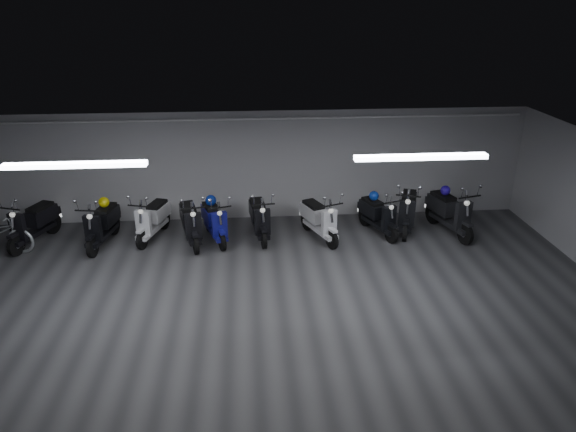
{
  "coord_description": "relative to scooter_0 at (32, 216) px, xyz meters",
  "views": [
    {
      "loc": [
        -0.08,
        -7.87,
        5.4
      ],
      "look_at": [
        0.74,
        2.5,
        1.05
      ],
      "focal_mm": 33.03,
      "sensor_mm": 36.0,
      "label": 1
    }
  ],
  "objects": [
    {
      "name": "fluor_strip_right",
      "position": [
        8.08,
        -2.79,
        2.05
      ],
      "size": [
        2.4,
        0.18,
        0.08
      ],
      "primitive_type": "cube",
      "color": "white",
      "rests_on": "ceiling"
    },
    {
      "name": "ceiling",
      "position": [
        5.08,
        -3.79,
        2.11
      ],
      "size": [
        14.0,
        10.0,
        0.01
      ],
      "primitive_type": "cube",
      "color": "gray",
      "rests_on": "ground"
    },
    {
      "name": "helmet_0",
      "position": [
        8.03,
        0.14,
        0.22
      ],
      "size": [
        0.24,
        0.24,
        0.24
      ],
      "primitive_type": "sphere",
      "color": "#0E309C",
      "rests_on": "scooter_7"
    },
    {
      "name": "helmet_3",
      "position": [
        4.11,
        0.09,
        0.24
      ],
      "size": [
        0.26,
        0.26,
        0.26
      ],
      "primitive_type": "sphere",
      "color": "navy",
      "rests_on": "scooter_4"
    },
    {
      "name": "scooter_6",
      "position": [
        6.65,
        -0.26,
        -0.03
      ],
      "size": [
        1.22,
        1.87,
        1.33
      ],
      "primitive_type": null,
      "rotation": [
        0.0,
        0.0,
        0.38
      ],
      "color": "silver",
      "rests_on": "floor"
    },
    {
      "name": "scooter_2",
      "position": [
        2.71,
        0.08,
        -0.04
      ],
      "size": [
        1.08,
        1.84,
        1.3
      ],
      "primitive_type": null,
      "rotation": [
        0.0,
        0.0,
        -0.3
      ],
      "color": "white",
      "rests_on": "floor"
    },
    {
      "name": "conduit",
      "position": [
        5.08,
        1.13,
        1.93
      ],
      "size": [
        13.6,
        0.05,
        0.05
      ],
      "primitive_type": "cylinder",
      "rotation": [
        0.0,
        1.57,
        0.0
      ],
      "color": "white",
      "rests_on": "back_wall"
    },
    {
      "name": "back_wall",
      "position": [
        5.08,
        1.21,
        0.71
      ],
      "size": [
        14.0,
        0.01,
        2.8
      ],
      "primitive_type": "cube",
      "color": "#A09FA2",
      "rests_on": "ground"
    },
    {
      "name": "scooter_9",
      "position": [
        9.84,
        -0.18,
        0.03
      ],
      "size": [
        1.14,
        2.05,
        1.45
      ],
      "primitive_type": null,
      "rotation": [
        0.0,
        0.0,
        0.26
      ],
      "color": "black",
      "rests_on": "floor"
    },
    {
      "name": "scooter_1",
      "position": [
        1.61,
        -0.19,
        -0.01
      ],
      "size": [
        0.91,
        1.91,
        1.36
      ],
      "primitive_type": null,
      "rotation": [
        0.0,
        0.0,
        -0.17
      ],
      "color": "black",
      "rests_on": "floor"
    },
    {
      "name": "helmet_2",
      "position": [
        9.77,
        0.08,
        0.33
      ],
      "size": [
        0.24,
        0.24,
        0.24
      ],
      "primitive_type": "sphere",
      "color": "#230E9B",
      "rests_on": "scooter_9"
    },
    {
      "name": "fluor_strip_left",
      "position": [
        2.08,
        -2.79,
        2.05
      ],
      "size": [
        2.4,
        0.18,
        0.08
      ],
      "primitive_type": "cube",
      "color": "white",
      "rests_on": "ceiling"
    },
    {
      "name": "helmet_1",
      "position": [
        1.65,
        0.06,
        0.28
      ],
      "size": [
        0.25,
        0.25,
        0.25
      ],
      "primitive_type": "sphere",
      "color": "#D6C40C",
      "rests_on": "scooter_1"
    },
    {
      "name": "scooter_3",
      "position": [
        3.64,
        -0.23,
        -0.01
      ],
      "size": [
        1.02,
        1.91,
        1.36
      ],
      "primitive_type": null,
      "rotation": [
        0.0,
        0.0,
        0.24
      ],
      "color": "black",
      "rests_on": "floor"
    },
    {
      "name": "floor",
      "position": [
        5.08,
        -3.79,
        -0.7
      ],
      "size": [
        14.0,
        10.0,
        0.01
      ],
      "primitive_type": "cube",
      "color": "#363638",
      "rests_on": "ground"
    },
    {
      "name": "scooter_0",
      "position": [
        0.0,
        0.0,
        0.0
      ],
      "size": [
        1.21,
        1.96,
        1.38
      ],
      "primitive_type": null,
      "rotation": [
        0.0,
        0.0,
        -0.35
      ],
      "color": "black",
      "rests_on": "floor"
    },
    {
      "name": "scooter_5",
      "position": [
        5.24,
        -0.08,
        -0.03
      ],
      "size": [
        0.82,
        1.85,
        1.33
      ],
      "primitive_type": null,
      "rotation": [
        0.0,
        0.0,
        0.13
      ],
      "color": "black",
      "rests_on": "floor"
    },
    {
      "name": "scooter_8",
      "position": [
        8.87,
        0.06,
        0.01
      ],
      "size": [
        1.22,
        1.99,
        1.41
      ],
      "primitive_type": null,
      "rotation": [
        0.0,
        0.0,
        -0.34
      ],
      "color": "black",
      "rests_on": "floor"
    },
    {
      "name": "scooter_7",
      "position": [
        8.11,
        -0.08,
        -0.05
      ],
      "size": [
        1.13,
        1.8,
        1.27
      ],
      "primitive_type": null,
      "rotation": [
        0.0,
        0.0,
        0.35
      ],
      "color": "black",
      "rests_on": "floor"
    },
    {
      "name": "scooter_4",
      "position": [
        4.18,
        -0.14,
        -0.05
      ],
      "size": [
        1.09,
        1.83,
        1.29
      ],
      "primitive_type": null,
      "rotation": [
        0.0,
        0.0,
        0.32
      ],
      "color": "navy",
      "rests_on": "floor"
    }
  ]
}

